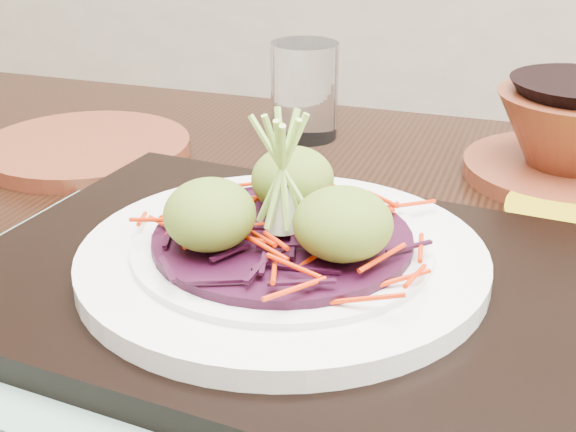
% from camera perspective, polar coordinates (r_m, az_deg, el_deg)
% --- Properties ---
extents(dining_table, '(1.32, 0.99, 0.75)m').
position_cam_1_polar(dining_table, '(0.56, 2.97, -14.55)').
color(dining_table, black).
rests_on(dining_table, ground).
extents(placemat, '(0.51, 0.45, 0.00)m').
position_cam_1_polar(placemat, '(0.50, -0.38, -5.73)').
color(placemat, gray).
rests_on(placemat, dining_table).
extents(serving_tray, '(0.44, 0.38, 0.02)m').
position_cam_1_polar(serving_tray, '(0.50, -0.38, -4.67)').
color(serving_tray, black).
rests_on(serving_tray, placemat).
extents(white_plate, '(0.25, 0.25, 0.02)m').
position_cam_1_polar(white_plate, '(0.49, -0.38, -2.94)').
color(white_plate, white).
rests_on(white_plate, serving_tray).
extents(cabbage_bed, '(0.16, 0.16, 0.01)m').
position_cam_1_polar(cabbage_bed, '(0.48, -0.39, -1.62)').
color(cabbage_bed, black).
rests_on(cabbage_bed, white_plate).
extents(carrot_julienne, '(0.19, 0.19, 0.01)m').
position_cam_1_polar(carrot_julienne, '(0.48, -0.39, -0.79)').
color(carrot_julienne, red).
rests_on(carrot_julienne, cabbage_bed).
extents(guacamole_scoops, '(0.14, 0.12, 0.04)m').
position_cam_1_polar(guacamole_scoops, '(0.47, -0.41, 0.76)').
color(guacamole_scoops, olive).
rests_on(guacamole_scoops, cabbage_bed).
extents(scallion_garnish, '(0.06, 0.06, 0.09)m').
position_cam_1_polar(scallion_garnish, '(0.47, -0.40, 2.93)').
color(scallion_garnish, '#9AD153').
rests_on(scallion_garnish, cabbage_bed).
extents(terracotta_side_plate, '(0.26, 0.26, 0.01)m').
position_cam_1_polar(terracotta_side_plate, '(0.76, -14.16, 4.70)').
color(terracotta_side_plate, '#5E2716').
rests_on(terracotta_side_plate, dining_table).
extents(water_glass, '(0.07, 0.07, 0.09)m').
position_cam_1_polar(water_glass, '(0.77, 1.17, 8.90)').
color(water_glass, white).
rests_on(water_glass, dining_table).
extents(terracotta_bowl_set, '(0.23, 0.23, 0.07)m').
position_cam_1_polar(terracotta_bowl_set, '(0.71, 19.59, 5.04)').
color(terracotta_bowl_set, '#5E2716').
rests_on(terracotta_bowl_set, dining_table).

